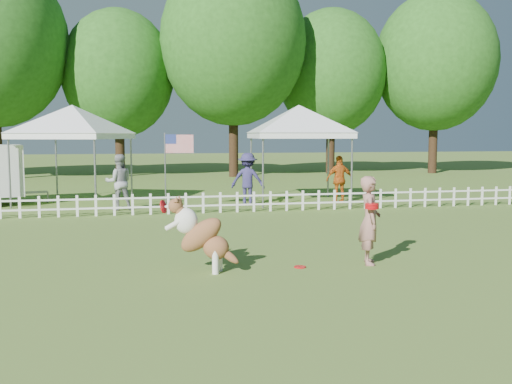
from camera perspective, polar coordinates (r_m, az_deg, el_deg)
ground at (r=9.83m, az=0.84°, el=-7.58°), size 120.00×120.00×0.00m
picket_fence at (r=16.59m, az=-4.45°, el=-1.07°), size 22.00×0.08×0.60m
handler at (r=10.17m, az=11.30°, el=-2.79°), size 0.51×0.65×1.55m
dog at (r=9.48m, az=-5.40°, el=-4.31°), size 1.25×0.85×1.23m
frisbee_on_turf at (r=9.88m, az=4.42°, el=-7.48°), size 0.23×0.23×0.02m
canopy_tent_left at (r=19.54m, az=-17.77°, el=3.46°), size 3.96×3.96×3.16m
canopy_tent_right at (r=19.20m, az=4.26°, el=3.72°), size 3.28×3.28×3.18m
flag_pole at (r=17.03m, az=-9.06°, el=1.96°), size 0.90×0.18×2.32m
spectator_a at (r=17.64m, az=-13.54°, el=0.96°), size 0.88×0.72×1.68m
spectator_b at (r=18.36m, az=-0.83°, el=1.30°), size 1.23×0.95×1.68m
spectator_c at (r=19.09m, az=8.36°, el=1.25°), size 0.92×0.39×1.58m
tree_center_left at (r=31.96m, az=-13.59°, el=10.33°), size 6.00×6.00×9.80m
tree_center_right at (r=31.02m, az=-2.29°, el=13.23°), size 7.60×7.60×12.60m
tree_right at (r=33.84m, az=7.53°, el=10.68°), size 6.20×6.20×10.40m
tree_far_right at (r=35.42m, az=17.47°, el=11.06°), size 7.00×7.00×11.40m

